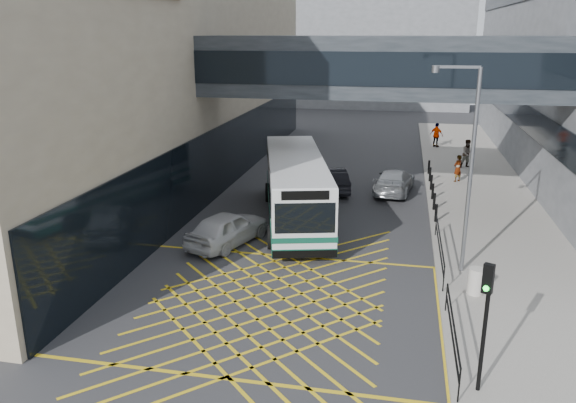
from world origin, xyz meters
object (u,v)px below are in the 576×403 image
Objects in this scene: traffic_light at (486,310)px; pedestrian_c at (437,135)px; car_white at (228,228)px; street_lamp at (467,159)px; bus at (296,186)px; car_dark at (331,179)px; pedestrian_b at (468,154)px; litter_bin at (476,281)px; pedestrian_a at (458,168)px; car_silver at (394,180)px.

pedestrian_c is at bearing 113.30° from traffic_light.
street_lamp is at bearing -167.75° from car_white.
bus is at bearing -100.29° from car_white.
car_white is at bearing 102.06° from pedestrian_c.
car_white is at bearing -134.52° from bus.
car_dark is 2.38× the size of pedestrian_b.
pedestrian_c is at bearing 90.28° from litter_bin.
bus is 12.44m from pedestrian_a.
bus is 15.25m from traffic_light.
pedestrian_b is (0.98, 4.03, 0.13)m from pedestrian_a.
street_lamp is (9.84, -1.29, 3.87)m from car_white.
traffic_light is at bearing -113.65° from pedestrian_b.
pedestrian_a is (3.84, 2.81, 0.25)m from car_silver.
pedestrian_c reaches higher than car_dark.
pedestrian_a is (1.12, 14.23, -3.64)m from street_lamp.
pedestrian_b is at bearing 109.26° from traffic_light.
bus is 5.92m from car_dark.
pedestrian_a is at bearing 82.34° from street_lamp.
bus is 9.64m from street_lamp.
car_white is (-2.32, -4.02, -0.98)m from bus.
traffic_light is 26.41m from pedestrian_b.
car_white reaches higher than litter_bin.
car_dark is 8.19m from pedestrian_a.
car_silver is at bearing 103.33° from litter_bin.
car_silver is 4.76m from pedestrian_a.
pedestrian_c is at bearing -93.20° from car_white.
pedestrian_b is (11.94, 16.97, 0.35)m from car_white.
car_dark is at bearing 117.03° from street_lamp.
pedestrian_b is (4.81, 6.85, 0.38)m from car_silver.
street_lamp reaches higher than pedestrian_b.
pedestrian_c is at bearing 86.07° from street_lamp.
bus is 2.46× the size of car_white.
car_dark is 2.37× the size of pedestrian_c.
traffic_light is (2.59, -19.43, 1.78)m from car_silver.
pedestrian_c is at bearing -129.40° from pedestrian_a.
car_silver is 2.87× the size of pedestrian_a.
traffic_light reaches higher than bus.
pedestrian_b reaches higher than litter_bin.
traffic_light is at bearing 90.86° from car_dark.
litter_bin is (3.19, -13.44, -0.11)m from car_silver.
car_silver is (3.70, 0.38, 0.03)m from car_dark.
pedestrian_a is (8.63, 8.92, -0.76)m from bus.
car_silver is 4.98× the size of litter_bin.
car_silver is (4.80, 6.11, -1.01)m from bus.
car_dark is 0.96× the size of car_silver.
bus is at bearing 141.57° from street_lamp.
street_lamp is 14.74m from pedestrian_a.
traffic_light reaches higher than pedestrian_a.
car_white is 0.62× the size of street_lamp.
pedestrian_a is 0.86× the size of pedestrian_c.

